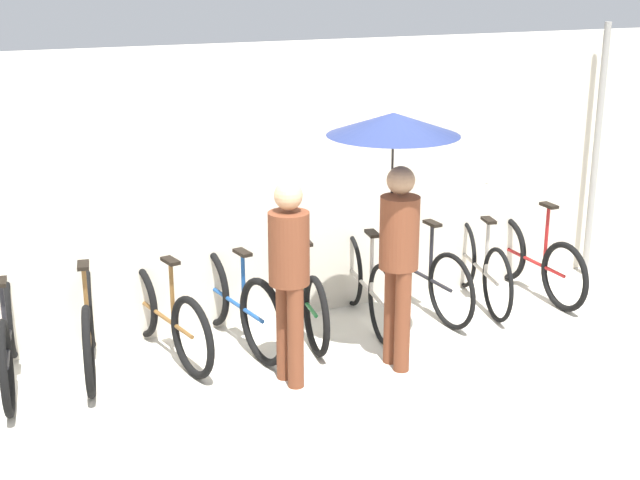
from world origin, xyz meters
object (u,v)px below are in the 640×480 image
object	(u,v)px
parked_bicycle_4	(300,293)
parked_bicycle_6	(419,272)
parked_bicycle_3	(234,301)
parked_bicycle_7	(479,266)
parked_bicycle_8	(533,260)
pedestrian_center	(395,167)
parked_bicycle_5	(365,283)
pedestrian_leading	(289,268)
parked_bicycle_2	(164,315)
parked_bicycle_0	(9,338)
parked_bicycle_1	(89,326)

from	to	relation	value
parked_bicycle_4	parked_bicycle_6	world-z (taller)	parked_bicycle_4
parked_bicycle_3	parked_bicycle_7	xyz separation A→B (m)	(2.52, -0.02, -0.01)
parked_bicycle_7	parked_bicycle_8	bearing A→B (deg)	-79.65
parked_bicycle_6	pedestrian_center	distance (m)	1.81
parked_bicycle_3	parked_bicycle_5	world-z (taller)	parked_bicycle_5
pedestrian_leading	parked_bicycle_2	bearing A→B (deg)	122.61
parked_bicycle_0	parked_bicycle_2	size ratio (longest dim) A/B	1.07
pedestrian_leading	pedestrian_center	bearing A→B (deg)	-7.15
parked_bicycle_4	pedestrian_center	size ratio (longest dim) A/B	0.83
parked_bicycle_5	pedestrian_leading	bearing A→B (deg)	137.21
parked_bicycle_3	parked_bicycle_8	bearing A→B (deg)	-99.84
parked_bicycle_0	parked_bicycle_3	bearing A→B (deg)	-82.43
parked_bicycle_3	parked_bicycle_7	world-z (taller)	parked_bicycle_7
parked_bicycle_3	pedestrian_leading	size ratio (longest dim) A/B	1.06
parked_bicycle_1	parked_bicycle_6	bearing A→B (deg)	-78.50
parked_bicycle_2	parked_bicycle_8	xyz separation A→B (m)	(3.78, -0.04, -0.00)
parked_bicycle_2	parked_bicycle_5	xyz separation A→B (m)	(1.89, -0.03, 0.02)
parked_bicycle_8	pedestrian_leading	distance (m)	3.18
parked_bicycle_1	pedestrian_leading	world-z (taller)	pedestrian_leading
parked_bicycle_2	parked_bicycle_7	xyz separation A→B (m)	(3.15, -0.01, 0.02)
pedestrian_center	parked_bicycle_5	bearing A→B (deg)	76.62
parked_bicycle_0	parked_bicycle_4	bearing A→B (deg)	-82.15
parked_bicycle_7	parked_bicycle_5	bearing A→B (deg)	103.64
parked_bicycle_0	pedestrian_leading	bearing A→B (deg)	-106.79
parked_bicycle_0	parked_bicycle_8	world-z (taller)	parked_bicycle_0
parked_bicycle_6	parked_bicycle_7	bearing A→B (deg)	-100.45
parked_bicycle_0	parked_bicycle_1	world-z (taller)	parked_bicycle_1
parked_bicycle_1	pedestrian_center	bearing A→B (deg)	-100.68
parked_bicycle_0	parked_bicycle_1	xyz separation A→B (m)	(0.63, 0.00, -0.00)
parked_bicycle_5	pedestrian_center	bearing A→B (deg)	176.45
pedestrian_leading	parked_bicycle_4	bearing A→B (deg)	55.14
parked_bicycle_3	parked_bicycle_0	bearing A→B (deg)	81.66
parked_bicycle_0	parked_bicycle_1	size ratio (longest dim) A/B	1.08
parked_bicycle_5	parked_bicycle_0	bearing A→B (deg)	98.27
parked_bicycle_3	parked_bicycle_1	bearing A→B (deg)	81.93
parked_bicycle_6	pedestrian_leading	xyz separation A→B (m)	(-1.73, -0.98, 0.59)
parked_bicycle_8	pedestrian_leading	world-z (taller)	pedestrian_leading
parked_bicycle_3	pedestrian_center	bearing A→B (deg)	-139.06
parked_bicycle_4	parked_bicycle_7	world-z (taller)	parked_bicycle_7
parked_bicycle_7	pedestrian_center	bearing A→B (deg)	134.23
pedestrian_center	parked_bicycle_0	bearing A→B (deg)	162.16
parked_bicycle_0	parked_bicycle_7	world-z (taller)	parked_bicycle_7
parked_bicycle_4	parked_bicycle_6	distance (m)	1.26
parked_bicycle_2	pedestrian_leading	distance (m)	1.35
parked_bicycle_2	parked_bicycle_7	size ratio (longest dim) A/B	1.04
parked_bicycle_5	parked_bicycle_6	xyz separation A→B (m)	(0.63, 0.10, -0.01)
parked_bicycle_4	parked_bicycle_7	distance (m)	1.89
parked_bicycle_4	parked_bicycle_8	bearing A→B (deg)	-83.94
parked_bicycle_2	pedestrian_leading	bearing A→B (deg)	-150.88
parked_bicycle_4	parked_bicycle_2	bearing A→B (deg)	98.64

